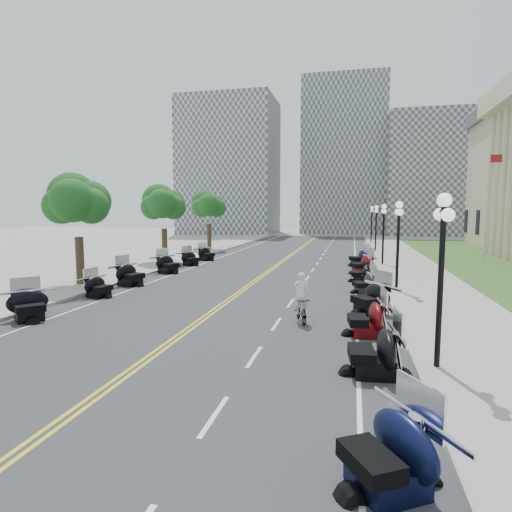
% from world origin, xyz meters
% --- Properties ---
extents(ground, '(160.00, 160.00, 0.00)m').
position_xyz_m(ground, '(0.00, 0.00, 0.00)').
color(ground, gray).
extents(road, '(16.00, 90.00, 0.01)m').
position_xyz_m(road, '(0.00, 10.00, 0.00)').
color(road, '#333335').
rests_on(road, ground).
extents(centerline_yellow_a, '(0.12, 90.00, 0.00)m').
position_xyz_m(centerline_yellow_a, '(-0.12, 10.00, 0.01)').
color(centerline_yellow_a, yellow).
rests_on(centerline_yellow_a, road).
extents(centerline_yellow_b, '(0.12, 90.00, 0.00)m').
position_xyz_m(centerline_yellow_b, '(0.12, 10.00, 0.01)').
color(centerline_yellow_b, yellow).
rests_on(centerline_yellow_b, road).
extents(edge_line_north, '(0.12, 90.00, 0.00)m').
position_xyz_m(edge_line_north, '(6.40, 10.00, 0.01)').
color(edge_line_north, white).
rests_on(edge_line_north, road).
extents(edge_line_south, '(0.12, 90.00, 0.00)m').
position_xyz_m(edge_line_south, '(-6.40, 10.00, 0.01)').
color(edge_line_south, white).
rests_on(edge_line_south, road).
extents(lane_dash_3, '(0.12, 2.00, 0.00)m').
position_xyz_m(lane_dash_3, '(3.20, -12.00, 0.01)').
color(lane_dash_3, white).
rests_on(lane_dash_3, road).
extents(lane_dash_4, '(0.12, 2.00, 0.00)m').
position_xyz_m(lane_dash_4, '(3.20, -8.00, 0.01)').
color(lane_dash_4, white).
rests_on(lane_dash_4, road).
extents(lane_dash_5, '(0.12, 2.00, 0.00)m').
position_xyz_m(lane_dash_5, '(3.20, -4.00, 0.01)').
color(lane_dash_5, white).
rests_on(lane_dash_5, road).
extents(lane_dash_6, '(0.12, 2.00, 0.00)m').
position_xyz_m(lane_dash_6, '(3.20, 0.00, 0.01)').
color(lane_dash_6, white).
rests_on(lane_dash_6, road).
extents(lane_dash_7, '(0.12, 2.00, 0.00)m').
position_xyz_m(lane_dash_7, '(3.20, 4.00, 0.01)').
color(lane_dash_7, white).
rests_on(lane_dash_7, road).
extents(lane_dash_8, '(0.12, 2.00, 0.00)m').
position_xyz_m(lane_dash_8, '(3.20, 8.00, 0.01)').
color(lane_dash_8, white).
rests_on(lane_dash_8, road).
extents(lane_dash_9, '(0.12, 2.00, 0.00)m').
position_xyz_m(lane_dash_9, '(3.20, 12.00, 0.01)').
color(lane_dash_9, white).
rests_on(lane_dash_9, road).
extents(lane_dash_10, '(0.12, 2.00, 0.00)m').
position_xyz_m(lane_dash_10, '(3.20, 16.00, 0.01)').
color(lane_dash_10, white).
rests_on(lane_dash_10, road).
extents(lane_dash_11, '(0.12, 2.00, 0.00)m').
position_xyz_m(lane_dash_11, '(3.20, 20.00, 0.01)').
color(lane_dash_11, white).
rests_on(lane_dash_11, road).
extents(lane_dash_12, '(0.12, 2.00, 0.00)m').
position_xyz_m(lane_dash_12, '(3.20, 24.00, 0.01)').
color(lane_dash_12, white).
rests_on(lane_dash_12, road).
extents(lane_dash_13, '(0.12, 2.00, 0.00)m').
position_xyz_m(lane_dash_13, '(3.20, 28.00, 0.01)').
color(lane_dash_13, white).
rests_on(lane_dash_13, road).
extents(lane_dash_14, '(0.12, 2.00, 0.00)m').
position_xyz_m(lane_dash_14, '(3.20, 32.00, 0.01)').
color(lane_dash_14, white).
rests_on(lane_dash_14, road).
extents(lane_dash_15, '(0.12, 2.00, 0.00)m').
position_xyz_m(lane_dash_15, '(3.20, 36.00, 0.01)').
color(lane_dash_15, white).
rests_on(lane_dash_15, road).
extents(lane_dash_16, '(0.12, 2.00, 0.00)m').
position_xyz_m(lane_dash_16, '(3.20, 40.00, 0.01)').
color(lane_dash_16, white).
rests_on(lane_dash_16, road).
extents(lane_dash_17, '(0.12, 2.00, 0.00)m').
position_xyz_m(lane_dash_17, '(3.20, 44.00, 0.01)').
color(lane_dash_17, white).
rests_on(lane_dash_17, road).
extents(lane_dash_18, '(0.12, 2.00, 0.00)m').
position_xyz_m(lane_dash_18, '(3.20, 48.00, 0.01)').
color(lane_dash_18, white).
rests_on(lane_dash_18, road).
extents(lane_dash_19, '(0.12, 2.00, 0.00)m').
position_xyz_m(lane_dash_19, '(3.20, 52.00, 0.01)').
color(lane_dash_19, white).
rests_on(lane_dash_19, road).
extents(sidewalk_north, '(5.00, 90.00, 0.15)m').
position_xyz_m(sidewalk_north, '(10.50, 10.00, 0.07)').
color(sidewalk_north, '#9E9991').
rests_on(sidewalk_north, ground).
extents(sidewalk_south, '(5.00, 90.00, 0.15)m').
position_xyz_m(sidewalk_south, '(-10.50, 10.00, 0.07)').
color(sidewalk_south, '#9E9991').
rests_on(sidewalk_south, ground).
extents(lawn, '(9.00, 60.00, 0.10)m').
position_xyz_m(lawn, '(17.50, 18.00, 0.05)').
color(lawn, '#356023').
rests_on(lawn, ground).
extents(distant_block_a, '(18.00, 14.00, 26.00)m').
position_xyz_m(distant_block_a, '(-18.00, 62.00, 13.00)').
color(distant_block_a, gray).
rests_on(distant_block_a, ground).
extents(distant_block_b, '(16.00, 12.00, 30.00)m').
position_xyz_m(distant_block_b, '(4.00, 68.00, 15.00)').
color(distant_block_b, gray).
rests_on(distant_block_b, ground).
extents(distant_block_c, '(20.00, 14.00, 22.00)m').
position_xyz_m(distant_block_c, '(22.00, 65.00, 11.00)').
color(distant_block_c, gray).
rests_on(distant_block_c, ground).
extents(street_lamp_1, '(0.50, 1.20, 4.90)m').
position_xyz_m(street_lamp_1, '(8.60, -8.00, 2.60)').
color(street_lamp_1, black).
rests_on(street_lamp_1, sidewalk_north).
extents(street_lamp_2, '(0.50, 1.20, 4.90)m').
position_xyz_m(street_lamp_2, '(8.60, 4.00, 2.60)').
color(street_lamp_2, black).
rests_on(street_lamp_2, sidewalk_north).
extents(street_lamp_3, '(0.50, 1.20, 4.90)m').
position_xyz_m(street_lamp_3, '(8.60, 16.00, 2.60)').
color(street_lamp_3, black).
rests_on(street_lamp_3, sidewalk_north).
extents(street_lamp_4, '(0.50, 1.20, 4.90)m').
position_xyz_m(street_lamp_4, '(8.60, 28.00, 2.60)').
color(street_lamp_4, black).
rests_on(street_lamp_4, sidewalk_north).
extents(street_lamp_5, '(0.50, 1.20, 4.90)m').
position_xyz_m(street_lamp_5, '(8.60, 40.00, 2.60)').
color(street_lamp_5, black).
rests_on(street_lamp_5, sidewalk_north).
extents(flagpole, '(1.10, 0.20, 10.00)m').
position_xyz_m(flagpole, '(18.00, 22.00, 5.00)').
color(flagpole, silver).
rests_on(flagpole, ground).
extents(tree_2, '(4.80, 4.80, 9.20)m').
position_xyz_m(tree_2, '(-10.00, 2.00, 4.75)').
color(tree_2, '#235619').
rests_on(tree_2, sidewalk_south).
extents(tree_3, '(4.80, 4.80, 9.20)m').
position_xyz_m(tree_3, '(-10.00, 14.00, 4.75)').
color(tree_3, '#235619').
rests_on(tree_3, sidewalk_south).
extents(tree_4, '(4.80, 4.80, 9.20)m').
position_xyz_m(tree_4, '(-10.00, 26.00, 4.75)').
color(tree_4, '#235619').
rests_on(tree_4, sidewalk_south).
extents(motorcycle_n_2, '(2.85, 2.85, 1.45)m').
position_xyz_m(motorcycle_n_2, '(6.80, -13.80, 0.73)').
color(motorcycle_n_2, black).
rests_on(motorcycle_n_2, road).
extents(motorcycle_n_3, '(2.36, 2.36, 1.52)m').
position_xyz_m(motorcycle_n_3, '(6.81, -8.72, 0.76)').
color(motorcycle_n_3, black).
rests_on(motorcycle_n_3, road).
extents(motorcycle_n_4, '(2.30, 2.30, 1.45)m').
position_xyz_m(motorcycle_n_4, '(6.73, -4.88, 0.73)').
color(motorcycle_n_4, '#590A0C').
rests_on(motorcycle_n_4, road).
extents(motorcycle_n_5, '(3.04, 3.04, 1.54)m').
position_xyz_m(motorcycle_n_5, '(7.00, -1.29, 0.77)').
color(motorcycle_n_5, black).
rests_on(motorcycle_n_5, road).
extents(motorcycle_n_6, '(2.26, 2.26, 1.26)m').
position_xyz_m(motorcycle_n_6, '(6.85, 3.46, 0.63)').
color(motorcycle_n_6, black).
rests_on(motorcycle_n_6, road).
extents(motorcycle_n_7, '(2.05, 2.05, 1.34)m').
position_xyz_m(motorcycle_n_7, '(6.75, 7.15, 0.67)').
color(motorcycle_n_7, black).
rests_on(motorcycle_n_7, road).
extents(motorcycle_n_8, '(2.86, 2.86, 1.56)m').
position_xyz_m(motorcycle_n_8, '(6.84, 10.84, 0.78)').
color(motorcycle_n_8, '#590A0C').
rests_on(motorcycle_n_8, road).
extents(motorcycle_n_9, '(2.86, 2.86, 1.54)m').
position_xyz_m(motorcycle_n_9, '(6.73, 15.31, 0.77)').
color(motorcycle_n_9, black).
rests_on(motorcycle_n_9, road).
extents(motorcycle_s_4, '(2.89, 2.89, 1.44)m').
position_xyz_m(motorcycle_s_4, '(-7.02, -5.74, 0.72)').
color(motorcycle_s_4, black).
rests_on(motorcycle_s_4, road).
extents(motorcycle_s_5, '(2.11, 2.11, 1.27)m').
position_xyz_m(motorcycle_s_5, '(-6.93, -0.83, 0.63)').
color(motorcycle_s_5, black).
rests_on(motorcycle_s_5, road).
extents(motorcycle_s_6, '(2.59, 2.59, 1.51)m').
position_xyz_m(motorcycle_s_6, '(-7.08, 2.75, 0.75)').
color(motorcycle_s_6, black).
rests_on(motorcycle_s_6, road).
extents(motorcycle_s_7, '(2.75, 2.75, 1.47)m').
position_xyz_m(motorcycle_s_7, '(-7.02, 8.07, 0.74)').
color(motorcycle_s_7, black).
rests_on(motorcycle_s_7, road).
extents(motorcycle_s_8, '(2.57, 2.57, 1.31)m').
position_xyz_m(motorcycle_s_8, '(-7.00, 12.51, 0.65)').
color(motorcycle_s_8, black).
rests_on(motorcycle_s_8, road).
extents(motorcycle_s_9, '(2.60, 2.60, 1.35)m').
position_xyz_m(motorcycle_s_9, '(-6.92, 16.26, 0.68)').
color(motorcycle_s_9, black).
rests_on(motorcycle_s_9, road).
extents(bicycle, '(1.05, 1.83, 1.06)m').
position_xyz_m(bicycle, '(4.14, -3.52, 0.53)').
color(bicycle, '#A51414').
rests_on(bicycle, road).
extents(cyclist_rider, '(0.64, 0.42, 1.75)m').
position_xyz_m(cyclist_rider, '(4.14, -3.52, 1.94)').
color(cyclist_rider, silver).
rests_on(cyclist_rider, bicycle).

